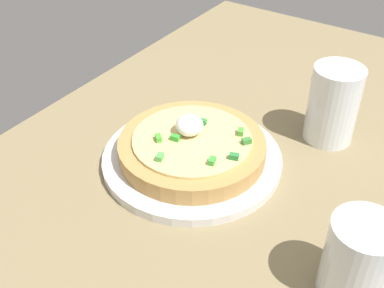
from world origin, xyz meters
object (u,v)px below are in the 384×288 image
Objects in this scene: plate at (192,158)px; cup_far at (357,263)px; cup_near at (333,108)px; fork at (322,89)px; pizza at (192,146)px.

cup_far reaches higher than plate.
plate is at bearing -39.76° from cup_near.
plate is at bearing -108.21° from cup_far.
fork is at bearing 164.92° from plate.
cup_near reaches higher than plate.
pizza is 31.89cm from fork.
plate reaches higher than fork.
cup_near is 1.22× the size of cup_far.
plate is at bearing 126.68° from fork.
cup_far reaches higher than fork.
cup_near is at bearing 140.16° from pizza.
cup_near is 15.69cm from fork.
plate is 31.79cm from fork.
cup_far is (8.90, 27.04, 3.74)cm from plate.
plate is 2.16× the size of cup_near.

